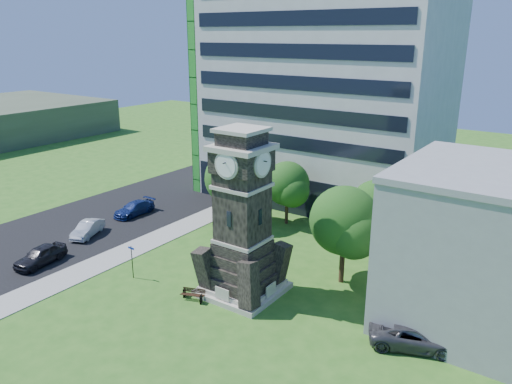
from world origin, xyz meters
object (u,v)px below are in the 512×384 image
Objects in this scene: street_sign at (132,258)px; park_bench at (193,294)px; car_east_lot at (414,336)px; car_street_mid at (88,229)px; car_street_north at (134,209)px; clock_tower at (242,225)px; car_street_south at (40,255)px.

park_bench is at bearing 2.35° from street_sign.
car_street_mid is at bearing 68.17° from car_east_lot.
street_sign reaches higher than park_bench.
car_east_lot reaches higher than car_street_north.
clock_tower is 13.33m from car_east_lot.
car_street_south is at bearing -95.98° from car_street_mid.
street_sign is at bearing -42.40° from car_street_north.
car_street_north reaches higher than park_bench.
car_street_south is at bearing -160.47° from clock_tower.
car_street_south is 14.51m from park_bench.
car_east_lot is (12.53, 0.49, -4.53)m from clock_tower.
car_street_north is at bearing 56.65° from car_east_lot.
car_east_lot is at bearing 10.82° from street_sign.
street_sign is (-6.09, -0.15, 1.21)m from park_bench.
car_street_south is 29.66m from car_east_lot.
street_sign is (-8.32, -3.16, -3.61)m from clock_tower.
car_street_south is 6.35m from car_street_mid.
car_street_mid is at bearing 98.84° from car_street_south.
park_bench is (-14.75, -3.49, -0.29)m from car_east_lot.
car_street_north is at bearing 73.47° from car_street_mid.
car_east_lot is (31.64, -6.17, 0.06)m from car_street_north.
car_east_lot reaches higher than car_street_mid.
car_street_north is at bearing 138.62° from street_sign.
car_east_lot is at bearing -11.14° from car_street_north.
car_street_mid is (-1.89, 6.06, -0.09)m from car_street_south.
car_street_north is 0.88× the size of car_east_lot.
car_street_mid is 10.63m from street_sign.
car_street_north is at bearing 129.47° from park_bench.
car_street_south is 0.95× the size of car_street_north.
street_sign is at bearing -41.97° from car_street_mid.
car_street_mid is (-18.34, 0.23, -4.60)m from clock_tower.
street_sign is at bearing -159.22° from clock_tower.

